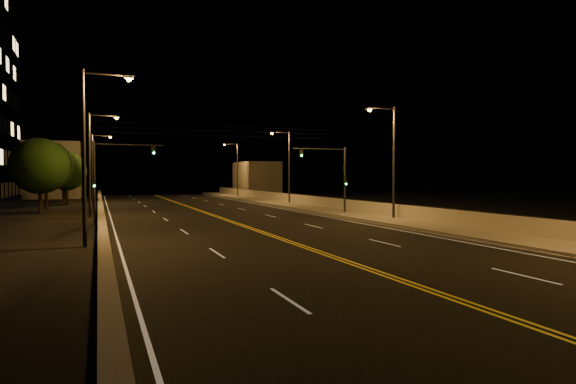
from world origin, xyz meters
name	(u,v)px	position (x,y,z in m)	size (l,w,h in m)	color
ground	(451,298)	(0.00, 0.00, 0.00)	(160.00, 160.00, 0.00)	black
road	(250,228)	(0.00, 20.00, 0.01)	(18.00, 120.00, 0.02)	black
sidewalk	(386,220)	(10.80, 20.00, 0.15)	(3.60, 120.00, 0.30)	gray
curb	(364,222)	(8.93, 20.00, 0.07)	(0.14, 120.00, 0.15)	gray
parapet_wall	(404,211)	(12.45, 20.00, 0.80)	(0.30, 120.00, 1.00)	#AFA792
jersey_barrier	(102,226)	(-9.37, 20.00, 0.49)	(0.45, 120.00, 0.98)	#AFA792
distant_building_right	(257,179)	(16.50, 69.75, 2.96)	(6.00, 10.00, 5.92)	gray
distant_building_left	(54,170)	(-16.00, 72.40, 4.39)	(8.00, 8.00, 8.78)	gray
parapet_rail	(404,205)	(12.45, 20.00, 1.33)	(0.06, 0.06, 120.00)	black
lane_markings	(250,228)	(0.00, 19.93, 0.02)	(17.32, 116.00, 0.00)	silver
streetlight_1	(391,155)	(11.51, 20.44, 5.13)	(2.55, 0.28, 8.86)	#2D2D33
streetlight_2	(287,162)	(11.51, 42.34, 5.13)	(2.55, 0.28, 8.86)	#2D2D33
streetlight_3	(236,166)	(11.51, 65.26, 5.13)	(2.55, 0.28, 8.86)	#2D2D33
streetlight_4	(90,145)	(-9.91, 14.95, 5.13)	(2.55, 0.28, 8.86)	#2D2D33
streetlight_5	(93,157)	(-9.91, 32.96, 5.13)	(2.55, 0.28, 8.86)	#2D2D33
streetlight_6	(95,163)	(-9.91, 55.48, 5.13)	(2.55, 0.28, 8.86)	#2D2D33
traffic_signal_right	(335,172)	(10.00, 26.91, 3.86)	(5.11, 0.31, 6.10)	#2D2D33
traffic_signal_left	(109,172)	(-8.80, 26.91, 3.86)	(5.11, 0.31, 6.10)	#2D2D33
overhead_wires	(217,131)	(0.00, 29.50, 7.40)	(22.00, 0.03, 0.83)	black
tree_0	(40,166)	(-14.56, 38.77, 4.45)	(5.21, 5.21, 7.07)	black
tree_1	(46,166)	(-14.62, 45.10, 4.58)	(5.37, 5.37, 7.27)	black
tree_2	(66,172)	(-13.19, 54.36, 4.05)	(4.75, 4.75, 6.44)	black
tree_3	(63,169)	(-13.79, 58.55, 4.37)	(5.11, 5.11, 6.93)	black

